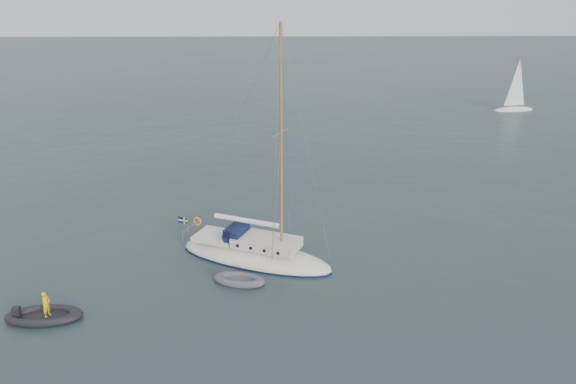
{
  "coord_description": "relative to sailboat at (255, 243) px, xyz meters",
  "views": [
    {
      "loc": [
        -1.67,
        -27.56,
        14.79
      ],
      "look_at": [
        -1.2,
        0.0,
        4.6
      ],
      "focal_mm": 35.0,
      "sensor_mm": 36.0,
      "label": 1
    }
  ],
  "objects": [
    {
      "name": "ground",
      "position": [
        3.04,
        -1.28,
        -1.04
      ],
      "size": [
        300.0,
        300.0,
        0.0
      ],
      "primitive_type": "plane",
      "color": "black",
      "rests_on": "ground"
    },
    {
      "name": "distant_yacht_c",
      "position": [
        30.84,
        40.22,
        1.96
      ],
      "size": [
        5.29,
        2.82,
        7.01
      ],
      "rotation": [
        0.0,
        0.0,
        0.2
      ],
      "color": "silver",
      "rests_on": "ground"
    },
    {
      "name": "rib",
      "position": [
        -9.73,
        -5.96,
        -0.82
      ],
      "size": [
        3.62,
        1.64,
        1.46
      ],
      "rotation": [
        0.0,
        0.0,
        0.05
      ],
      "color": "black",
      "rests_on": "ground"
    },
    {
      "name": "sailboat",
      "position": [
        0.0,
        0.0,
        0.0
      ],
      "size": [
        9.66,
        2.89,
        13.76
      ],
      "rotation": [
        0.0,
        0.0,
        -0.4
      ],
      "color": "beige",
      "rests_on": "ground"
    },
    {
      "name": "dinghy",
      "position": [
        -0.77,
        -2.67,
        -0.86
      ],
      "size": [
        2.83,
        1.28,
        0.41
      ],
      "rotation": [
        0.0,
        0.0,
        -0.25
      ],
      "color": "#4C4C51",
      "rests_on": "ground"
    }
  ]
}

